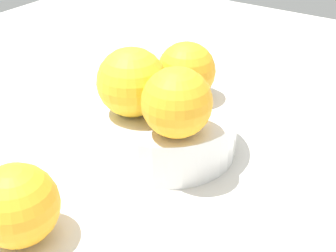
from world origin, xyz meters
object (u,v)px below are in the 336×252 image
object	(u,v)px
orange_in_bowl_0	(177,103)
orange_loose_0	(17,205)
orange_in_bowl_1	(185,70)
orange_in_bowl_2	(132,82)
fruit_bowl	(168,131)

from	to	relation	value
orange_in_bowl_0	orange_loose_0	size ratio (longest dim) A/B	0.96
orange_in_bowl_1	orange_in_bowl_2	bearing A→B (deg)	-21.58
fruit_bowl	orange_in_bowl_2	bearing A→B (deg)	-45.42
orange_in_bowl_0	orange_in_bowl_2	world-z (taller)	orange_in_bowl_2
orange_loose_0	orange_in_bowl_0	bearing A→B (deg)	158.22
orange_in_bowl_0	orange_loose_0	distance (cm)	16.68
orange_in_bowl_0	orange_in_bowl_1	bearing A→B (deg)	-153.01
orange_in_bowl_1	orange_in_bowl_2	world-z (taller)	orange_in_bowl_2
orange_in_bowl_1	orange_loose_0	world-z (taller)	orange_in_bowl_1
orange_in_bowl_1	orange_loose_0	bearing A→B (deg)	-6.12
orange_in_bowl_2	orange_in_bowl_1	bearing A→B (deg)	158.42
fruit_bowl	orange_in_bowl_1	world-z (taller)	orange_in_bowl_1
fruit_bowl	orange_loose_0	size ratio (longest dim) A/B	2.07
orange_in_bowl_2	orange_loose_0	xyz separation A→B (cm)	(15.76, 0.07, -4.93)
fruit_bowl	orange_in_bowl_2	size ratio (longest dim) A/B	2.06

